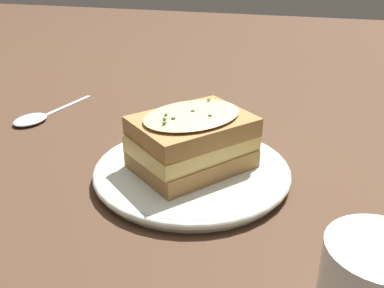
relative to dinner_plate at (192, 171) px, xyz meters
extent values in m
plane|color=#473021|center=(0.00, 0.01, -0.01)|extent=(2.40, 2.40, 0.00)
cylinder|color=silver|center=(0.00, 0.00, 0.00)|extent=(0.23, 0.23, 0.02)
torus|color=silver|center=(0.00, 0.00, 0.00)|extent=(0.25, 0.25, 0.01)
cube|color=#A37542|center=(0.00, 0.00, 0.02)|extent=(0.16, 0.17, 0.02)
cube|color=#E0C16B|center=(0.00, 0.00, 0.04)|extent=(0.16, 0.17, 0.02)
cube|color=#A37542|center=(0.00, 0.00, 0.06)|extent=(0.17, 0.17, 0.02)
ellipsoid|color=beige|center=(0.00, 0.00, 0.08)|extent=(0.15, 0.15, 0.01)
cube|color=#2D6028|center=(-0.02, -0.04, 0.08)|extent=(0.01, 0.01, 0.00)
cube|color=#2D6028|center=(0.01, 0.05, 0.08)|extent=(0.00, 0.01, 0.00)
cube|color=#2D6028|center=(0.00, 0.00, 0.08)|extent=(0.00, 0.00, 0.00)
cube|color=#2D6028|center=(-0.03, -0.03, 0.08)|extent=(0.01, 0.01, 0.00)
cube|color=#2D6028|center=(-0.02, -0.02, 0.08)|extent=(0.01, 0.01, 0.00)
cube|color=#2D6028|center=(0.02, 0.00, 0.08)|extent=(0.00, 0.00, 0.00)
cube|color=#2D6028|center=(-0.03, -0.02, 0.08)|extent=(0.00, 0.01, 0.00)
cube|color=silver|center=(-0.28, 0.19, -0.01)|extent=(0.04, 0.11, 0.00)
ellipsoid|color=silver|center=(-0.30, 0.11, 0.00)|extent=(0.06, 0.07, 0.01)
camera|label=1|loc=(0.13, -0.48, 0.28)|focal=42.00mm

